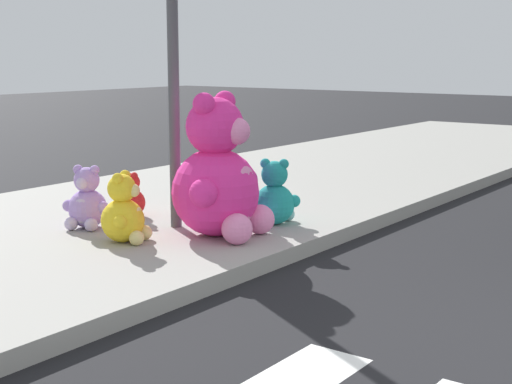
# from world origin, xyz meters

# --- Properties ---
(sidewalk) EXTENTS (28.00, 4.40, 0.15)m
(sidewalk) POSITION_xyz_m (0.00, 5.20, 0.07)
(sidewalk) COLOR #9E9B93
(sidewalk) RESTS_ON ground_plane
(sign_pole) EXTENTS (0.56, 0.11, 3.20)m
(sign_pole) POSITION_xyz_m (1.00, 4.40, 1.85)
(sign_pole) COLOR #4C4C51
(sign_pole) RESTS_ON sidewalk
(plush_pink_large) EXTENTS (1.04, 0.95, 1.36)m
(plush_pink_large) POSITION_xyz_m (0.96, 3.81, 0.70)
(plush_pink_large) COLOR #F22D93
(plush_pink_large) RESTS_ON sidewalk
(plush_yellow) EXTENTS (0.47, 0.47, 0.66)m
(plush_yellow) POSITION_xyz_m (0.25, 4.35, 0.41)
(plush_yellow) COLOR yellow
(plush_yellow) RESTS_ON sidewalk
(plush_teal) EXTENTS (0.48, 0.48, 0.67)m
(plush_teal) POSITION_xyz_m (1.70, 3.68, 0.42)
(plush_teal) COLOR teal
(plush_teal) RESTS_ON sidewalk
(plush_lavender) EXTENTS (0.45, 0.45, 0.63)m
(plush_lavender) POSITION_xyz_m (0.44, 5.08, 0.40)
(plush_lavender) COLOR #B28CD8
(plush_lavender) RESTS_ON sidewalk
(plush_white) EXTENTS (0.45, 0.43, 0.60)m
(plush_white) POSITION_xyz_m (1.67, 4.68, 0.39)
(plush_white) COLOR white
(plush_white) RESTS_ON sidewalk
(plush_red) EXTENTS (0.34, 0.37, 0.48)m
(plush_red) POSITION_xyz_m (1.07, 5.12, 0.34)
(plush_red) COLOR red
(plush_red) RESTS_ON sidewalk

